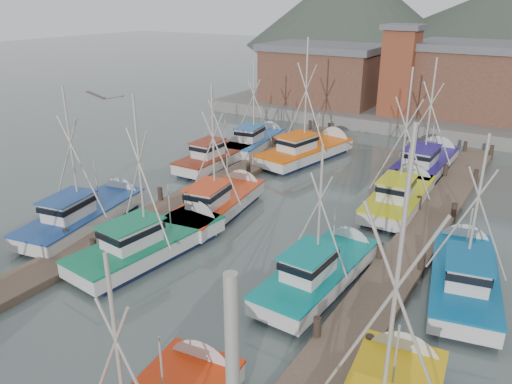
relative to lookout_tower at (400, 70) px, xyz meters
The scene contains 20 objects.
ground 33.52m from the lookout_tower, 86.53° to the right, with size 260.00×260.00×0.00m, color #4A5956.
dock_left 29.87m from the lookout_tower, 99.80° to the right, with size 2.30×46.00×1.50m.
dock_right 30.79m from the lookout_tower, 72.73° to the right, with size 2.30×46.00×1.50m.
quay 6.67m from the lookout_tower, 63.43° to the left, with size 44.00×16.00×1.20m, color slate.
shed_left 9.30m from the lookout_tower, 167.47° to the left, with size 12.72×8.48×6.20m.
shed_center 8.99m from the lookout_tower, 26.57° to the left, with size 14.84×9.54×6.90m.
lookout_tower is the anchor object (origin of this frame).
distant_hills 90.40m from the lookout_tower, 96.85° to the left, with size 175.00×140.00×42.00m.
boat_4 33.14m from the lookout_tower, 93.43° to the right, with size 3.65×9.14×8.94m.
boat_5 32.00m from the lookout_tower, 78.34° to the right, with size 2.99×8.33×7.37m.
boat_6 33.44m from the lookout_tower, 103.28° to the right, with size 4.17×9.12×8.73m.
boat_8 27.42m from the lookout_tower, 94.67° to the right, with size 3.76×8.92×8.50m.
boat_9 21.80m from the lookout_tower, 71.63° to the right, with size 3.70×8.79×9.28m.
boat_10 21.53m from the lookout_tower, 111.23° to the right, with size 2.93×8.15×6.97m.
boat_11 30.71m from the lookout_tower, 67.04° to the right, with size 4.23×8.92×7.97m.
boat_12 15.33m from the lookout_tower, 99.64° to the right, with size 4.74×10.10×10.31m.
boat_13 14.96m from the lookout_tower, 63.50° to the right, with size 3.75×9.67×9.21m.
boat_14 16.75m from the lookout_tower, 118.00° to the right, with size 3.64×8.63×8.08m.
gull_near 39.02m from the lookout_tower, 86.67° to the right, with size 1.54×0.60×0.24m.
gull_far 27.49m from the lookout_tower, 76.91° to the right, with size 1.55×0.64×0.24m.
Camera 1 is at (12.17, -16.21, 12.19)m, focal length 35.00 mm.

